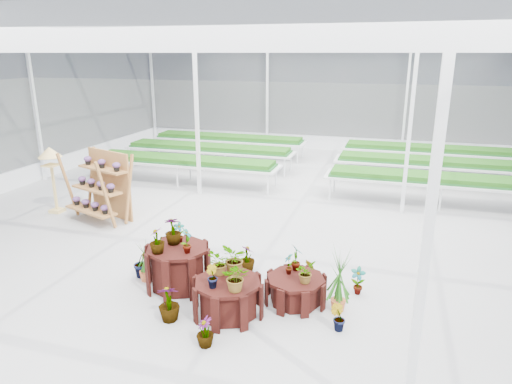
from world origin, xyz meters
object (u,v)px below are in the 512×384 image
(plinth_mid, at_px, (228,297))
(shelf_rack, at_px, (98,187))
(plinth_tall, at_px, (178,267))
(plinth_low, at_px, (296,290))
(bird_table, at_px, (53,180))

(plinth_mid, bearing_deg, shelf_rack, 145.50)
(plinth_tall, xyz_separation_m, plinth_mid, (1.20, -0.60, -0.10))
(plinth_low, height_order, shelf_rack, shelf_rack)
(plinth_tall, relative_size, bird_table, 0.65)
(bird_table, bearing_deg, plinth_tall, -13.51)
(plinth_low, xyz_separation_m, shelf_rack, (-5.74, 2.56, 0.66))
(plinth_mid, distance_m, bird_table, 7.17)
(bird_table, bearing_deg, shelf_rack, 9.23)
(bird_table, bearing_deg, plinth_mid, -13.02)
(plinth_low, relative_size, shelf_rack, 0.59)
(plinth_low, bearing_deg, bird_table, 159.39)
(plinth_low, distance_m, bird_table, 7.79)
(shelf_rack, xyz_separation_m, bird_table, (-1.53, 0.17, 0.02))
(plinth_mid, relative_size, plinth_low, 1.10)
(plinth_tall, xyz_separation_m, plinth_low, (2.20, 0.10, -0.16))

